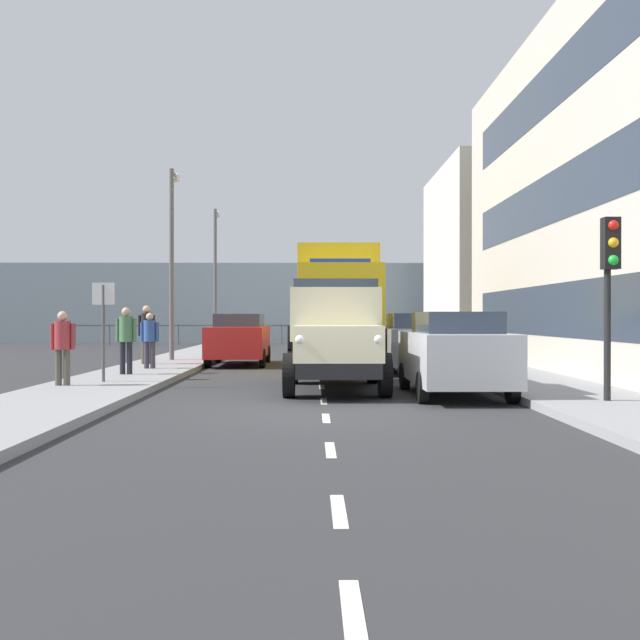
% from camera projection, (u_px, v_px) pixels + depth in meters
% --- Properties ---
extents(ground_plane, '(80.00, 80.00, 0.00)m').
position_uv_depth(ground_plane, '(319.00, 369.00, 23.47)').
color(ground_plane, '#2D2D30').
extents(sidewalk_left, '(2.53, 42.72, 0.15)m').
position_uv_depth(sidewalk_left, '(477.00, 367.00, 23.52)').
color(sidewalk_left, gray).
rests_on(sidewalk_left, ground_plane).
extents(sidewalk_right, '(2.53, 42.72, 0.15)m').
position_uv_depth(sidewalk_right, '(161.00, 367.00, 23.42)').
color(sidewalk_right, gray).
rests_on(sidewalk_right, ground_plane).
extents(road_centreline_markings, '(0.12, 38.60, 0.01)m').
position_uv_depth(road_centreline_markings, '(320.00, 371.00, 22.80)').
color(road_centreline_markings, silver).
rests_on(road_centreline_markings, ground_plane).
extents(building_far_block, '(6.39, 10.60, 9.04)m').
position_uv_depth(building_far_block, '(502.00, 259.00, 38.20)').
color(building_far_block, beige).
rests_on(building_far_block, ground_plane).
extents(sea_horizon, '(80.00, 0.80, 5.00)m').
position_uv_depth(sea_horizon, '(316.00, 303.00, 47.82)').
color(sea_horizon, '#84939E').
rests_on(sea_horizon, ground_plane).
extents(seawall_railing, '(28.08, 0.08, 1.20)m').
position_uv_depth(seawall_railing, '(316.00, 329.00, 44.22)').
color(seawall_railing, '#4C5156').
rests_on(seawall_railing, ground_plane).
extents(truck_vintage_cream, '(2.17, 5.64, 2.43)m').
position_uv_depth(truck_vintage_cream, '(335.00, 337.00, 16.54)').
color(truck_vintage_cream, black).
rests_on(truck_vintage_cream, ground_plane).
extents(lorry_cargo_yellow, '(2.58, 8.20, 3.87)m').
position_uv_depth(lorry_cargo_yellow, '(337.00, 303.00, 24.77)').
color(lorry_cargo_yellow, gold).
rests_on(lorry_cargo_yellow, ground_plane).
extents(car_silver_kerbside_near, '(1.87, 4.40, 1.72)m').
position_uv_depth(car_silver_kerbside_near, '(454.00, 352.00, 15.53)').
color(car_silver_kerbside_near, '#B7BABF').
rests_on(car_silver_kerbside_near, ground_plane).
extents(car_grey_kerbside_1, '(1.80, 4.02, 1.72)m').
position_uv_depth(car_grey_kerbside_1, '(414.00, 342.00, 21.67)').
color(car_grey_kerbside_1, slate).
rests_on(car_grey_kerbside_1, ground_plane).
extents(car_red_oppositeside_0, '(1.93, 4.60, 1.72)m').
position_uv_depth(car_red_oppositeside_0, '(239.00, 338.00, 25.65)').
color(car_red_oppositeside_0, '#B21E1E').
rests_on(car_red_oppositeside_0, ground_plane).
extents(pedestrian_strolling, '(0.53, 0.34, 1.60)m').
position_uv_depth(pedestrian_strolling, '(63.00, 342.00, 16.30)').
color(pedestrian_strolling, '#4C473D').
rests_on(pedestrian_strolling, sidewalk_right).
extents(pedestrian_couple_b, '(0.53, 0.34, 1.72)m').
position_uv_depth(pedestrian_couple_b, '(126.00, 335.00, 19.47)').
color(pedestrian_couple_b, black).
rests_on(pedestrian_couple_b, sidewalk_right).
extents(pedestrian_near_railing, '(0.53, 0.34, 1.58)m').
position_uv_depth(pedestrian_near_railing, '(150.00, 336.00, 21.68)').
color(pedestrian_near_railing, '#383342').
rests_on(pedestrian_near_railing, sidewalk_right).
extents(pedestrian_with_bag, '(0.53, 0.34, 1.83)m').
position_uv_depth(pedestrian_with_bag, '(147.00, 329.00, 23.72)').
color(pedestrian_with_bag, '#4C473D').
rests_on(pedestrian_with_bag, sidewalk_right).
extents(traffic_light_near, '(0.28, 0.41, 3.20)m').
position_uv_depth(traffic_light_near, '(610.00, 268.00, 13.23)').
color(traffic_light_near, black).
rests_on(traffic_light_near, sidewalk_left).
extents(lamp_post_promenade, '(0.32, 1.14, 6.58)m').
position_uv_depth(lamp_post_promenade, '(172.00, 246.00, 26.23)').
color(lamp_post_promenade, '#59595B').
rests_on(lamp_post_promenade, sidewalk_right).
extents(lamp_post_far, '(0.32, 1.14, 6.59)m').
position_uv_depth(lamp_post_far, '(216.00, 265.00, 36.06)').
color(lamp_post_far, '#59595B').
rests_on(lamp_post_far, sidewalk_right).
extents(street_sign, '(0.50, 0.07, 2.25)m').
position_uv_depth(street_sign, '(103.00, 314.00, 17.23)').
color(street_sign, '#4C4C4C').
rests_on(street_sign, sidewalk_right).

